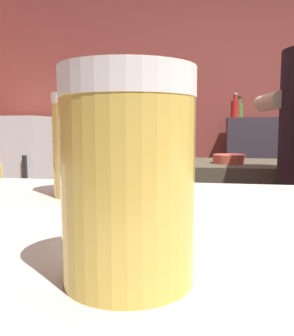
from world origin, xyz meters
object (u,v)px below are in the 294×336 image
Objects in this scene: mixing_bowl at (229,159)px; bottle_olive_oil at (239,110)px; pint_glass_near at (81,145)px; pint_glass_far at (128,177)px; mini_fridge at (22,183)px; bottle_soy at (235,108)px.

mixing_bowl is 0.93× the size of bottle_olive_oil.
pint_glass_near is 1.08× the size of pint_glass_far.
mixing_bowl is 1.63m from pint_glass_near.
bottle_olive_oil is (0.15, 1.33, 0.33)m from mixing_bowl.
pint_glass_far is 0.68× the size of bottle_olive_oil.
mini_fridge is 8.90× the size of pint_glass_near.
bottle_olive_oil reaches higher than pint_glass_near.
mixing_bowl is 1.37× the size of pint_glass_far.
bottle_olive_oil is at bearing 72.28° from bottle_soy.
pint_glass_near reaches higher than mixing_bowl.
mixing_bowl is at bearing -30.51° from mini_fridge.
bottle_soy is at bearing 82.10° from pint_glass_near.
pint_glass_near reaches higher than pint_glass_far.
bottle_soy is at bearing 85.07° from pint_glass_far.
bottle_soy reaches higher than pint_glass_near.
mini_fridge is at bearing -177.07° from bottle_soy.
mixing_bowl is 1.28× the size of pint_glass_near.
bottle_olive_oil is at bearing 7.23° from mini_fridge.
mini_fridge reaches higher than mixing_bowl.
bottle_soy is (0.26, 3.03, 0.19)m from pint_glass_far.
bottle_soy reaches higher than pint_glass_far.
mini_fridge is 2.05m from bottle_soy.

